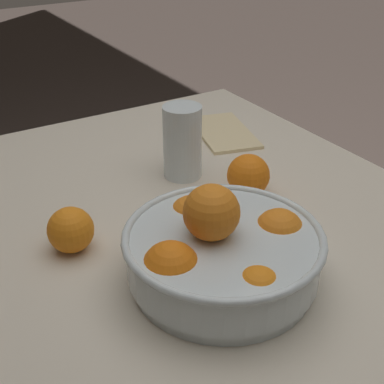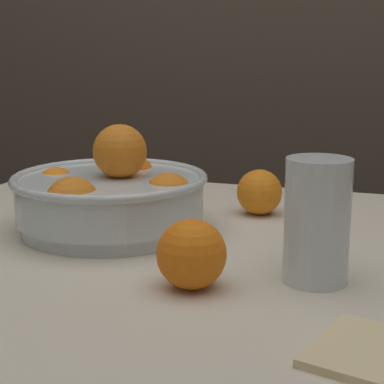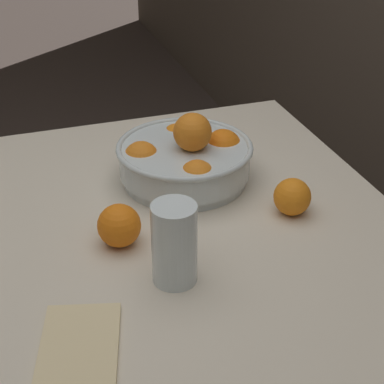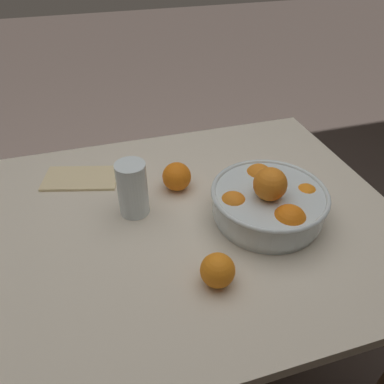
% 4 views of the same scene
% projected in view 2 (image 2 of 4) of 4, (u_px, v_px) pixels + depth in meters
% --- Properties ---
extents(dining_table, '(1.06, 0.86, 0.74)m').
position_uv_depth(dining_table, '(217.00, 318.00, 0.87)').
color(dining_table, beige).
rests_on(dining_table, ground_plane).
extents(fruit_bowl, '(0.29, 0.29, 0.16)m').
position_uv_depth(fruit_bowl, '(111.00, 196.00, 0.95)').
color(fruit_bowl, silver).
rests_on(fruit_bowl, dining_table).
extents(juice_glass, '(0.08, 0.08, 0.15)m').
position_uv_depth(juice_glass, '(317.00, 228.00, 0.74)').
color(juice_glass, '#F4A314').
rests_on(juice_glass, dining_table).
extents(orange_loose_near_bowl, '(0.08, 0.08, 0.08)m').
position_uv_depth(orange_loose_near_bowl, '(191.00, 254.00, 0.73)').
color(orange_loose_near_bowl, orange).
rests_on(orange_loose_near_bowl, dining_table).
extents(orange_loose_front, '(0.07, 0.07, 0.07)m').
position_uv_depth(orange_loose_front, '(259.00, 192.00, 1.05)').
color(orange_loose_front, orange).
rests_on(orange_loose_front, dining_table).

